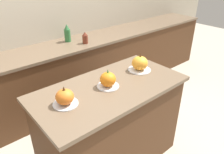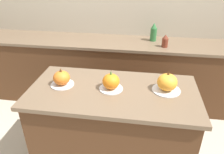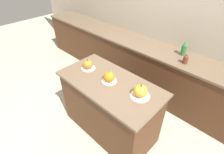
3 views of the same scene
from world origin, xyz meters
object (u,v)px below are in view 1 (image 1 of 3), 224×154
(pumpkin_cake_right, at_px, (140,64))
(pumpkin_cake_center, at_px, (108,80))
(bottle_short, at_px, (85,38))
(bottle_tall, at_px, (67,33))
(pumpkin_cake_left, at_px, (65,98))

(pumpkin_cake_right, bearing_deg, pumpkin_cake_center, -174.33)
(bottle_short, bearing_deg, bottle_tall, 122.23)
(bottle_short, bearing_deg, pumpkin_cake_left, -130.54)
(pumpkin_cake_left, xyz_separation_m, pumpkin_cake_center, (0.42, -0.00, 0.00))
(bottle_tall, height_order, bottle_short, bottle_tall)
(pumpkin_cake_left, height_order, pumpkin_cake_center, pumpkin_cake_center)
(pumpkin_cake_center, height_order, bottle_tall, bottle_tall)
(pumpkin_cake_left, xyz_separation_m, pumpkin_cake_right, (0.87, 0.04, 0.01))
(pumpkin_cake_center, relative_size, bottle_short, 1.25)
(pumpkin_cake_right, relative_size, bottle_tall, 0.97)
(pumpkin_cake_right, bearing_deg, bottle_short, 87.50)
(pumpkin_cake_center, distance_m, bottle_short, 1.19)
(pumpkin_cake_center, height_order, bottle_short, pumpkin_cake_center)
(pumpkin_cake_left, xyz_separation_m, bottle_short, (0.92, 1.07, 0.01))
(bottle_short, bearing_deg, pumpkin_cake_center, -114.70)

